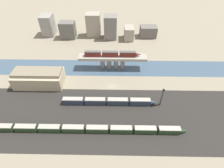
% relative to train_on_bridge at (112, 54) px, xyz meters
% --- Properties ---
extents(ground_plane, '(400.00, 400.00, 0.00)m').
position_rel_train_on_bridge_xyz_m(ground_plane, '(0.34, -19.83, -11.53)').
color(ground_plane, gray).
extents(railbed_yard, '(280.00, 42.00, 0.01)m').
position_rel_train_on_bridge_xyz_m(railbed_yard, '(0.34, -43.83, -11.53)').
color(railbed_yard, '#282623').
rests_on(railbed_yard, ground).
extents(river_water, '(320.00, 18.79, 0.01)m').
position_rel_train_on_bridge_xyz_m(river_water, '(0.34, -0.00, -11.53)').
color(river_water, '#3D5166').
rests_on(river_water, ground).
extents(bridge, '(46.44, 7.32, 9.76)m').
position_rel_train_on_bridge_xyz_m(bridge, '(0.34, -0.00, -4.22)').
color(bridge, gray).
rests_on(bridge, ground).
extents(train_on_bridge, '(38.08, 2.73, 3.64)m').
position_rel_train_on_bridge_xyz_m(train_on_bridge, '(0.00, 0.00, 0.00)').
color(train_on_bridge, '#5B1E19').
rests_on(train_on_bridge, bridge).
extents(train_yard_near, '(95.94, 2.93, 3.43)m').
position_rel_train_on_bridge_xyz_m(train_yard_near, '(-10.70, -52.57, -9.85)').
color(train_yard_near, '#23381E').
rests_on(train_yard_near, ground).
extents(train_yard_mid, '(53.52, 3.03, 3.87)m').
position_rel_train_on_bridge_xyz_m(train_yard_mid, '(-1.13, -34.45, -9.63)').
color(train_yard_mid, '#2D384C').
rests_on(train_yard_mid, ground).
extents(warehouse_building, '(29.87, 14.09, 10.34)m').
position_rel_train_on_bridge_xyz_m(warehouse_building, '(-45.36, -18.00, -6.62)').
color(warehouse_building, tan).
rests_on(warehouse_building, ground).
extents(signal_tower, '(1.00, 0.99, 11.97)m').
position_rel_train_on_bridge_xyz_m(signal_tower, '(27.67, -34.59, -5.70)').
color(signal_tower, '#4C4C51').
rests_on(signal_tower, ground).
extents(city_block_far_left, '(9.85, 13.49, 17.93)m').
position_rel_train_on_bridge_xyz_m(city_block_far_left, '(-59.33, 52.10, -2.57)').
color(city_block_far_left, gray).
rests_on(city_block_far_left, ground).
extents(city_block_left, '(13.20, 9.72, 14.52)m').
position_rel_train_on_bridge_xyz_m(city_block_left, '(-40.21, 45.94, -4.27)').
color(city_block_left, '#605B56').
rests_on(city_block_left, ground).
extents(city_block_center, '(12.29, 10.23, 20.15)m').
position_rel_train_on_bridge_xyz_m(city_block_center, '(-17.60, 50.66, -1.46)').
color(city_block_center, gray).
rests_on(city_block_center, ground).
extents(city_block_right, '(10.85, 11.08, 20.13)m').
position_rel_train_on_bridge_xyz_m(city_block_right, '(-2.22, 46.00, -1.47)').
color(city_block_right, slate).
rests_on(city_block_right, ground).
extents(city_block_far_right, '(8.23, 12.60, 11.09)m').
position_rel_train_on_bridge_xyz_m(city_block_far_right, '(14.06, 44.28, -5.98)').
color(city_block_far_right, gray).
rests_on(city_block_far_right, ground).
extents(city_block_tall, '(14.66, 10.13, 9.81)m').
position_rel_train_on_bridge_xyz_m(city_block_tall, '(31.84, 49.06, -6.63)').
color(city_block_tall, '#605B56').
rests_on(city_block_tall, ground).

